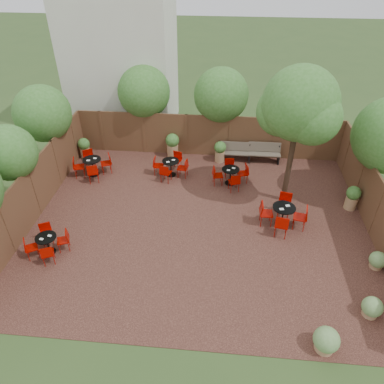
{
  "coord_description": "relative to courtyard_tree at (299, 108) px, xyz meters",
  "views": [
    {
      "loc": [
        0.67,
        -10.18,
        8.66
      ],
      "look_at": [
        -0.32,
        0.5,
        1.0
      ],
      "focal_mm": 34.22,
      "sensor_mm": 36.0,
      "label": 1
    }
  ],
  "objects": [
    {
      "name": "fence_right",
      "position": [
        2.83,
        -1.68,
        -2.83
      ],
      "size": [
        0.08,
        10.0,
        2.0
      ],
      "primitive_type": "cube",
      "color": "#53371E",
      "rests_on": "ground"
    },
    {
      "name": "planters",
      "position": [
        -3.68,
        2.14,
        -3.25
      ],
      "size": [
        11.83,
        3.89,
        1.14
      ],
      "color": "#9F774F",
      "rests_on": "courtyard_paving"
    },
    {
      "name": "fence_back",
      "position": [
        -3.17,
        3.32,
        -2.83
      ],
      "size": [
        12.0,
        0.08,
        2.0
      ],
      "primitive_type": "cube",
      "color": "#53371E",
      "rests_on": "ground"
    },
    {
      "name": "low_shrubs",
      "position": [
        1.3,
        -5.25,
        -3.5
      ],
      "size": [
        2.78,
        3.59,
        0.71
      ],
      "color": "#9F774F",
      "rests_on": "courtyard_paving"
    },
    {
      "name": "neighbour_building",
      "position": [
        -7.67,
        6.32,
        0.17
      ],
      "size": [
        5.0,
        4.0,
        8.0
      ],
      "primitive_type": "cube",
      "color": "beige",
      "rests_on": "ground"
    },
    {
      "name": "fence_left",
      "position": [
        -9.17,
        -1.68,
        -2.83
      ],
      "size": [
        0.08,
        10.0,
        2.0
      ],
      "primitive_type": "cube",
      "color": "#53371E",
      "rests_on": "ground"
    },
    {
      "name": "park_bench_left",
      "position": [
        -1.89,
        2.94,
        -3.37
      ],
      "size": [
        1.4,
        0.46,
        0.86
      ],
      "rotation": [
        0.0,
        0.0,
        -0.01
      ],
      "color": "brown",
      "rests_on": "courtyard_paving"
    },
    {
      "name": "courtyard_paving",
      "position": [
        -3.17,
        -1.68,
        -3.82
      ],
      "size": [
        12.0,
        10.0,
        0.02
      ],
      "primitive_type": "cube",
      "color": "black",
      "rests_on": "ground"
    },
    {
      "name": "overhang_foliage",
      "position": [
        -4.08,
        1.09,
        -1.11
      ],
      "size": [
        15.91,
        10.62,
        2.75
      ],
      "color": "#336A22",
      "rests_on": "ground"
    },
    {
      "name": "park_bench_right",
      "position": [
        -0.58,
        2.94,
        -3.35
      ],
      "size": [
        1.45,
        0.47,
        0.9
      ],
      "rotation": [
        0.0,
        0.0,
        -0.0
      ],
      "color": "brown",
      "rests_on": "courtyard_paving"
    },
    {
      "name": "courtyard_tree",
      "position": [
        0.0,
        0.0,
        0.0
      ],
      "size": [
        2.73,
        2.63,
        5.26
      ],
      "rotation": [
        0.0,
        0.0,
        -0.12
      ],
      "color": "black",
      "rests_on": "courtyard_paving"
    },
    {
      "name": "ground",
      "position": [
        -3.17,
        -1.68,
        -3.83
      ],
      "size": [
        80.0,
        80.0,
        0.0
      ],
      "primitive_type": "plane",
      "color": "#354F23",
      "rests_on": "ground"
    },
    {
      "name": "bistro_tables",
      "position": [
        -4.32,
        -0.25,
        -3.38
      ],
      "size": [
        9.4,
        6.47,
        0.91
      ],
      "color": "black",
      "rests_on": "courtyard_paving"
    }
  ]
}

